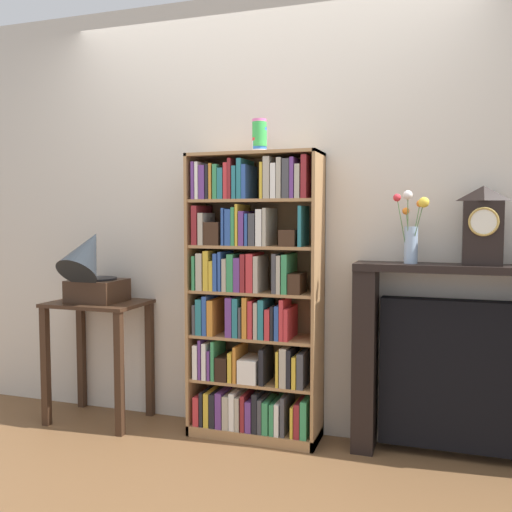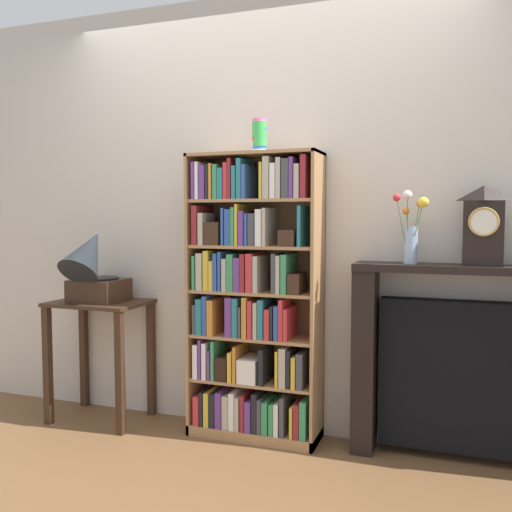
% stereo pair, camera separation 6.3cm
% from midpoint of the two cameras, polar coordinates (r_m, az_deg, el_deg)
% --- Properties ---
extents(ground_plane, '(7.65, 6.40, 0.02)m').
position_cam_midpoint_polar(ground_plane, '(3.40, -1.25, -18.46)').
color(ground_plane, brown).
extents(wall_back, '(4.65, 0.08, 2.60)m').
position_cam_midpoint_polar(wall_back, '(3.39, 1.41, 4.17)').
color(wall_back, beige).
rests_on(wall_back, ground).
extents(bookshelf, '(0.76, 0.28, 1.65)m').
position_cam_midpoint_polar(bookshelf, '(3.28, -1.04, -4.80)').
color(bookshelf, '#A87A4C').
rests_on(bookshelf, ground).
extents(cup_stack, '(0.08, 0.08, 0.18)m').
position_cam_midpoint_polar(cup_stack, '(3.23, -0.22, 12.07)').
color(cup_stack, white).
rests_on(cup_stack, bookshelf).
extents(side_table_left, '(0.59, 0.42, 0.76)m').
position_cam_midpoint_polar(side_table_left, '(3.72, -16.13, -7.57)').
color(side_table_left, '#382316').
rests_on(side_table_left, ground).
extents(gramophone, '(0.31, 0.44, 0.51)m').
position_cam_midpoint_polar(gramophone, '(3.61, -16.84, -1.14)').
color(gramophone, '#382316').
rests_on(gramophone, side_table_left).
extents(fireplace_mantel, '(1.15, 0.23, 1.04)m').
position_cam_midpoint_polar(fireplace_mantel, '(3.20, 19.80, -10.33)').
color(fireplace_mantel, black).
rests_on(fireplace_mantel, ground).
extents(mantel_clock, '(0.19, 0.13, 0.41)m').
position_cam_midpoint_polar(mantel_clock, '(3.08, 21.42, 2.89)').
color(mantel_clock, black).
rests_on(mantel_clock, fireplace_mantel).
extents(flower_vase, '(0.18, 0.16, 0.39)m').
position_cam_midpoint_polar(flower_vase, '(3.08, 14.89, 2.40)').
color(flower_vase, '#99B2D1').
rests_on(flower_vase, fireplace_mantel).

